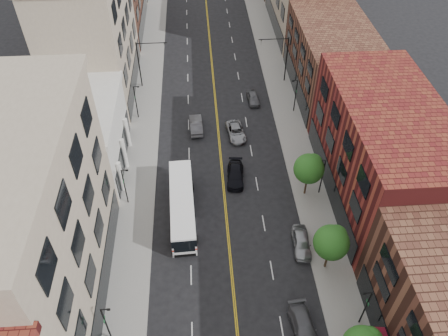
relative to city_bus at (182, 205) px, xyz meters
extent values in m
cube|color=gray|center=(-5.24, 13.23, -1.64)|extent=(4.00, 110.00, 0.15)
cube|color=gray|center=(14.76, 13.23, -1.64)|extent=(4.00, 110.00, 0.15)
cube|color=gray|center=(-12.24, -8.77, 7.28)|extent=(10.00, 22.00, 18.00)
cube|color=silver|center=(-12.24, 9.23, 2.28)|extent=(10.00, 14.00, 8.00)
cube|color=gray|center=(-12.24, 26.23, 7.28)|extent=(10.00, 20.00, 18.00)
cube|color=maroon|center=(21.76, 2.23, 4.28)|extent=(10.00, 22.00, 12.00)
cube|color=#512B20|center=(21.76, 23.23, 3.28)|extent=(10.00, 20.00, 10.00)
cylinder|color=black|center=(14.06, -7.77, -0.32)|extent=(0.22, 0.22, 2.50)
sphere|color=#205719|center=(14.06, -7.77, 2.33)|extent=(3.40, 3.40, 3.40)
sphere|color=#205719|center=(14.56, -7.37, 2.84)|extent=(2.04, 2.04, 2.04)
cylinder|color=black|center=(14.06, 2.23, -0.32)|extent=(0.22, 0.22, 2.50)
sphere|color=#205719|center=(14.06, 2.23, 2.33)|extent=(3.40, 3.40, 3.40)
sphere|color=#205719|center=(14.56, 2.63, 2.84)|extent=(2.04, 2.04, 2.04)
cylinder|color=black|center=(-6.24, -13.77, 0.93)|extent=(0.14, 0.14, 5.00)
cylinder|color=black|center=(-5.89, -13.77, 3.43)|extent=(0.70, 0.10, 0.10)
cube|color=black|center=(-5.64, -13.77, 3.38)|extent=(0.28, 0.14, 0.14)
cube|color=#19592D|center=(-6.24, -13.77, 1.83)|extent=(0.04, 0.55, 0.35)
cylinder|color=black|center=(-6.24, 2.23, 0.93)|extent=(0.14, 0.14, 5.00)
cylinder|color=black|center=(-5.89, 2.23, 3.43)|extent=(0.70, 0.10, 0.10)
cube|color=black|center=(-5.64, 2.23, 3.38)|extent=(0.28, 0.14, 0.14)
cube|color=#19592D|center=(-6.24, 2.23, 1.83)|extent=(0.04, 0.55, 0.35)
cylinder|color=black|center=(-6.24, 18.23, 0.93)|extent=(0.14, 0.14, 5.00)
cylinder|color=black|center=(-5.89, 18.23, 3.43)|extent=(0.70, 0.10, 0.10)
cube|color=black|center=(-5.64, 18.23, 3.38)|extent=(0.28, 0.14, 0.14)
cube|color=#19592D|center=(-6.24, 18.23, 1.83)|extent=(0.04, 0.55, 0.35)
cylinder|color=black|center=(15.76, -13.77, 0.93)|extent=(0.14, 0.14, 5.00)
cylinder|color=black|center=(15.41, -13.77, 3.43)|extent=(0.70, 0.10, 0.10)
cube|color=black|center=(15.16, -13.77, 3.38)|extent=(0.28, 0.14, 0.14)
cube|color=#19592D|center=(15.76, -13.77, 1.83)|extent=(0.04, 0.55, 0.35)
cylinder|color=black|center=(15.76, 2.23, 0.93)|extent=(0.14, 0.14, 5.00)
cylinder|color=black|center=(15.41, 2.23, 3.43)|extent=(0.70, 0.10, 0.10)
cube|color=black|center=(15.16, 2.23, 3.38)|extent=(0.28, 0.14, 0.14)
cube|color=#19592D|center=(15.76, 2.23, 1.83)|extent=(0.04, 0.55, 0.35)
cylinder|color=black|center=(15.76, 18.23, 0.93)|extent=(0.14, 0.14, 5.00)
cylinder|color=black|center=(15.41, 18.23, 3.43)|extent=(0.70, 0.10, 0.10)
cube|color=black|center=(15.16, 18.23, 3.38)|extent=(0.28, 0.14, 0.14)
cube|color=#19592D|center=(15.76, 18.23, 1.83)|extent=(0.04, 0.55, 0.35)
cylinder|color=black|center=(-6.24, 26.23, 2.03)|extent=(0.18, 0.18, 7.20)
cylinder|color=black|center=(-4.04, 26.23, 5.43)|extent=(4.40, 0.12, 0.12)
imported|color=black|center=(-2.24, 26.23, 5.03)|extent=(0.15, 0.18, 0.90)
cylinder|color=black|center=(15.76, 26.23, 2.03)|extent=(0.18, 0.18, 7.20)
cylinder|color=black|center=(13.56, 26.23, 5.43)|extent=(4.40, 0.12, 0.12)
imported|color=black|center=(11.76, 26.23, 5.03)|extent=(0.15, 0.18, 0.90)
cube|color=white|center=(0.00, 0.01, -0.14)|extent=(2.91, 11.51, 2.76)
cube|color=black|center=(0.00, 0.01, 0.52)|extent=(2.95, 11.55, 1.00)
cube|color=#B21B0C|center=(0.00, 0.01, -0.43)|extent=(2.95, 11.55, 0.21)
cube|color=black|center=(0.22, -5.72, 0.09)|extent=(2.10, 0.14, 1.52)
cylinder|color=black|center=(-1.11, -3.84, -1.26)|extent=(0.30, 0.92, 0.91)
cylinder|color=black|center=(1.40, -3.75, -1.26)|extent=(0.30, 0.92, 0.91)
cylinder|color=black|center=(-1.40, 3.77, -1.26)|extent=(0.30, 0.92, 0.91)
cylinder|color=black|center=(1.11, 3.86, -1.26)|extent=(0.30, 0.92, 0.91)
imported|color=#4F5054|center=(10.56, -14.21, -1.01)|extent=(2.43, 5.01, 1.40)
imported|color=#9A9DA2|center=(12.16, -5.18, -0.97)|extent=(1.99, 4.45, 1.49)
imported|color=#4B4B50|center=(1.80, 15.10, -0.94)|extent=(1.85, 4.77, 1.55)
imported|color=black|center=(6.26, 5.20, -1.01)|extent=(2.42, 5.01, 1.41)
imported|color=gray|center=(7.06, 13.41, -1.06)|extent=(2.74, 4.98, 1.32)
imported|color=#56575C|center=(10.26, 21.03, -1.06)|extent=(1.87, 3.97, 1.31)
camera|label=1|loc=(2.36, -31.67, 35.48)|focal=35.00mm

